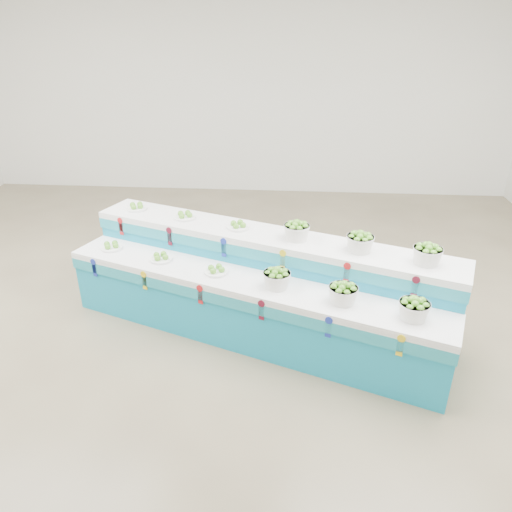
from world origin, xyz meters
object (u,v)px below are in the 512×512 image
Objects in this scene: display_stand at (256,287)px; basket_lower_left at (277,278)px; plate_upper_mid at (185,215)px; basket_upper_right at (427,254)px.

display_stand is 0.52m from basket_lower_left.
display_stand is 16.80× the size of plate_upper_mid.
plate_upper_mid reaches higher than basket_lower_left.
display_stand is 1.74m from basket_upper_right.
basket_upper_right reaches higher than display_stand.
display_stand is at bearing 168.23° from basket_upper_right.
basket_upper_right is at bearing 0.93° from basket_lower_left.
basket_lower_left is 1.41m from basket_upper_right.
plate_upper_mid is at bearing 159.34° from basket_upper_right.
plate_upper_mid reaches higher than display_stand.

